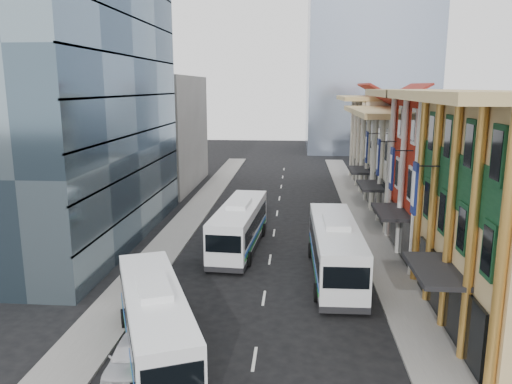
# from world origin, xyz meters

# --- Properties ---
(ground) EXTENTS (200.00, 200.00, 0.00)m
(ground) POSITION_xyz_m (0.00, 0.00, 0.00)
(ground) COLOR black
(ground) RESTS_ON ground
(sidewalk_right) EXTENTS (3.00, 90.00, 0.15)m
(sidewalk_right) POSITION_xyz_m (8.50, 22.00, 0.07)
(sidewalk_right) COLOR slate
(sidewalk_right) RESTS_ON ground
(sidewalk_left) EXTENTS (3.00, 90.00, 0.15)m
(sidewalk_left) POSITION_xyz_m (-8.50, 22.00, 0.07)
(sidewalk_left) COLOR slate
(sidewalk_left) RESTS_ON ground
(shophouse_red) EXTENTS (8.00, 10.00, 12.00)m
(shophouse_red) POSITION_xyz_m (14.00, 17.00, 6.00)
(shophouse_red) COLOR #AF2613
(shophouse_red) RESTS_ON ground
(shophouse_cream_near) EXTENTS (8.00, 9.00, 10.00)m
(shophouse_cream_near) POSITION_xyz_m (14.00, 26.50, 5.00)
(shophouse_cream_near) COLOR silver
(shophouse_cream_near) RESTS_ON ground
(shophouse_cream_mid) EXTENTS (8.00, 9.00, 10.00)m
(shophouse_cream_mid) POSITION_xyz_m (14.00, 35.50, 5.00)
(shophouse_cream_mid) COLOR silver
(shophouse_cream_mid) RESTS_ON ground
(shophouse_cream_far) EXTENTS (8.00, 12.00, 11.00)m
(shophouse_cream_far) POSITION_xyz_m (14.00, 46.00, 5.50)
(shophouse_cream_far) COLOR silver
(shophouse_cream_far) RESTS_ON ground
(office_tower) EXTENTS (12.00, 26.00, 30.00)m
(office_tower) POSITION_xyz_m (-17.00, 19.00, 15.00)
(office_tower) COLOR #3A4D5C
(office_tower) RESTS_ON ground
(office_block_far) EXTENTS (10.00, 18.00, 14.00)m
(office_block_far) POSITION_xyz_m (-16.00, 42.00, 7.00)
(office_block_far) COLOR gray
(office_block_far) RESTS_ON ground
(bus_left_near) EXTENTS (6.87, 11.65, 3.69)m
(bus_left_near) POSITION_xyz_m (-4.73, 0.95, 1.84)
(bus_left_near) COLOR white
(bus_left_near) RESTS_ON ground
(bus_left_far) EXTENTS (3.70, 12.35, 3.91)m
(bus_left_far) POSITION_xyz_m (-2.55, 17.41, 1.95)
(bus_left_far) COLOR white
(bus_left_far) RESTS_ON ground
(bus_right) EXTENTS (3.20, 12.72, 4.06)m
(bus_right) POSITION_xyz_m (4.57, 11.93, 2.03)
(bus_right) COLOR white
(bus_right) RESTS_ON ground
(sedan_left) EXTENTS (1.93, 4.44, 1.49)m
(sedan_left) POSITION_xyz_m (-5.50, -0.38, 0.74)
(sedan_left) COLOR silver
(sedan_left) RESTS_ON ground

